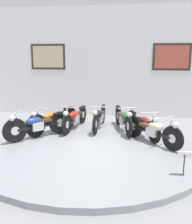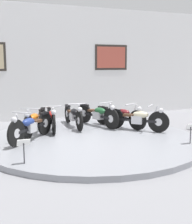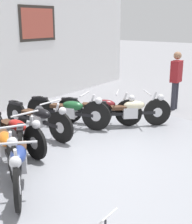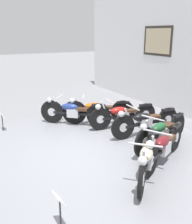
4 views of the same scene
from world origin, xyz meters
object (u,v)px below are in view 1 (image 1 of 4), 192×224
(motorcycle_blue, at_px, (37,124))
(info_placard_front_centre, at_px, (184,158))
(motorcycle_black, at_px, (99,117))
(motorcycle_green, at_px, (123,118))
(motorcycle_cream, at_px, (153,130))
(motorcycle_orange, at_px, (52,119))
(motorcycle_red, at_px, (75,117))
(motorcycle_maroon, at_px, (143,124))

(motorcycle_blue, relative_size, info_placard_front_centre, 2.94)
(motorcycle_black, height_order, motorcycle_green, motorcycle_green)
(motorcycle_black, height_order, motorcycle_cream, motorcycle_black)
(motorcycle_orange, xyz_separation_m, motorcycle_black, (1.33, 0.61, -0.02))
(motorcycle_green, bearing_deg, info_placard_front_centre, -65.87)
(motorcycle_red, xyz_separation_m, motorcycle_cream, (2.33, -1.07, 0.01))
(motorcycle_green, distance_m, motorcycle_maroon, 0.73)
(motorcycle_green, bearing_deg, motorcycle_maroon, -38.49)
(motorcycle_black, xyz_separation_m, motorcycle_green, (0.76, -0.16, 0.01))
(motorcycle_black, bearing_deg, motorcycle_orange, -155.33)
(motorcycle_blue, distance_m, motorcycle_green, 2.57)
(info_placard_front_centre, bearing_deg, motorcycle_cream, 104.78)
(motorcycle_orange, bearing_deg, motorcycle_black, 24.67)
(motorcycle_blue, bearing_deg, motorcycle_green, 24.65)
(motorcycle_blue, height_order, motorcycle_green, motorcycle_blue)
(motorcycle_red, distance_m, motorcycle_green, 1.52)
(motorcycle_orange, height_order, motorcycle_green, motorcycle_orange)
(motorcycle_blue, relative_size, motorcycle_orange, 0.83)
(motorcycle_red, height_order, motorcycle_maroon, motorcycle_maroon)
(motorcycle_red, bearing_deg, motorcycle_black, 12.39)
(motorcycle_orange, distance_m, motorcycle_red, 0.73)
(motorcycle_orange, relative_size, info_placard_front_centre, 3.53)
(motorcycle_blue, height_order, info_placard_front_centre, motorcycle_blue)
(motorcycle_green, bearing_deg, motorcycle_black, 168.04)
(motorcycle_orange, bearing_deg, motorcycle_maroon, -0.10)
(motorcycle_green, xyz_separation_m, motorcycle_maroon, (0.57, -0.45, -0.02))
(motorcycle_black, height_order, motorcycle_maroon, motorcycle_black)
(motorcycle_blue, xyz_separation_m, motorcycle_black, (1.57, 1.23, -0.02))
(motorcycle_cream, bearing_deg, motorcycle_orange, 167.88)
(motorcycle_blue, xyz_separation_m, motorcycle_green, (2.34, 1.07, -0.01))
(motorcycle_red, bearing_deg, motorcycle_orange, -142.26)
(motorcycle_blue, relative_size, motorcycle_red, 0.78)
(motorcycle_maroon, height_order, info_placard_front_centre, motorcycle_maroon)
(motorcycle_orange, relative_size, motorcycle_green, 0.94)
(motorcycle_orange, bearing_deg, motorcycle_green, 12.10)
(motorcycle_orange, height_order, motorcycle_maroon, motorcycle_orange)
(motorcycle_blue, bearing_deg, motorcycle_orange, 68.78)
(motorcycle_blue, distance_m, motorcycle_black, 2.00)
(motorcycle_cream, bearing_deg, motorcycle_maroon, 111.46)
(motorcycle_black, distance_m, motorcycle_green, 0.78)
(motorcycle_blue, height_order, motorcycle_maroon, motorcycle_blue)
(motorcycle_red, bearing_deg, motorcycle_blue, -127.41)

